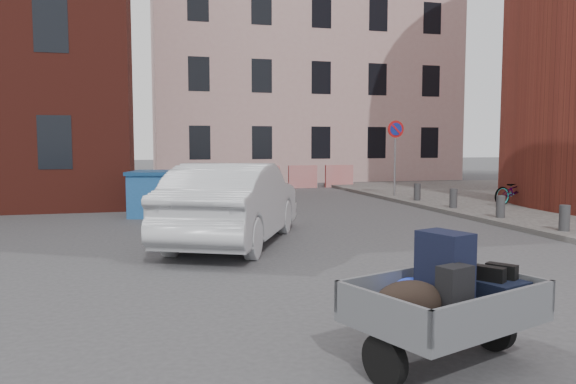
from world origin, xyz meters
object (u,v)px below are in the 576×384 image
object	(u,v)px
trailer	(444,300)
dumpster	(186,193)
silver_car	(234,203)
bicycle	(516,190)

from	to	relation	value
trailer	dumpster	distance (m)	11.15
silver_car	trailer	bearing A→B (deg)	121.64
dumpster	bicycle	size ratio (longest dim) A/B	1.91
dumpster	bicycle	xyz separation A→B (m)	(9.73, -0.87, -0.06)
silver_car	dumpster	bearing A→B (deg)	-57.42
dumpster	silver_car	world-z (taller)	silver_car
dumpster	bicycle	distance (m)	9.77
trailer	dumpster	xyz separation A→B (m)	(-1.41, 11.06, 0.01)
trailer	silver_car	size ratio (longest dim) A/B	0.41
trailer	bicycle	size ratio (longest dim) A/B	1.18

